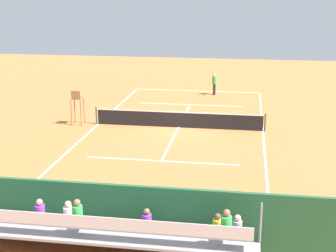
{
  "coord_description": "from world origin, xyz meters",
  "views": [
    {
      "loc": [
        -3.94,
        28.58,
        8.19
      ],
      "look_at": [
        0.0,
        4.0,
        1.2
      ],
      "focal_mm": 53.34,
      "sensor_mm": 36.0,
      "label": 1
    }
  ],
  "objects_px": {
    "bleacher_stand": "(113,234)",
    "tennis_player": "(214,82)",
    "tennis_net": "(179,119)",
    "equipment_bag": "(155,229)",
    "tennis_racket": "(208,96)",
    "tennis_ball_far": "(235,99)",
    "courtside_bench": "(217,222)",
    "umpire_chair": "(77,104)",
    "tennis_ball_near": "(242,103)"
  },
  "relations": [
    {
      "from": "tennis_ball_near",
      "to": "tennis_net",
      "type": "bearing_deg",
      "value": 62.62
    },
    {
      "from": "bleacher_stand",
      "to": "tennis_player",
      "type": "distance_m",
      "value": 25.12
    },
    {
      "from": "tennis_net",
      "to": "tennis_ball_far",
      "type": "relative_size",
      "value": 156.06
    },
    {
      "from": "courtside_bench",
      "to": "equipment_bag",
      "type": "distance_m",
      "value": 2.15
    },
    {
      "from": "courtside_bench",
      "to": "tennis_ball_near",
      "type": "bearing_deg",
      "value": -91.41
    },
    {
      "from": "tennis_player",
      "to": "tennis_ball_near",
      "type": "bearing_deg",
      "value": 129.13
    },
    {
      "from": "umpire_chair",
      "to": "courtside_bench",
      "type": "xyz_separation_m",
      "value": [
        -9.35,
        12.99,
        -0.76
      ]
    },
    {
      "from": "courtside_bench",
      "to": "tennis_ball_far",
      "type": "relative_size",
      "value": 27.27
    },
    {
      "from": "umpire_chair",
      "to": "equipment_bag",
      "type": "relative_size",
      "value": 2.38
    },
    {
      "from": "courtside_bench",
      "to": "equipment_bag",
      "type": "xyz_separation_m",
      "value": [
        2.11,
        0.13,
        -0.38
      ]
    },
    {
      "from": "bleacher_stand",
      "to": "tennis_player",
      "type": "height_order",
      "value": "bleacher_stand"
    },
    {
      "from": "tennis_net",
      "to": "tennis_racket",
      "type": "height_order",
      "value": "tennis_net"
    },
    {
      "from": "courtside_bench",
      "to": "bleacher_stand",
      "type": "bearing_deg",
      "value": 34.5
    },
    {
      "from": "courtside_bench",
      "to": "tennis_player",
      "type": "bearing_deg",
      "value": -85.79
    },
    {
      "from": "umpire_chair",
      "to": "equipment_bag",
      "type": "bearing_deg",
      "value": 118.9
    },
    {
      "from": "tennis_net",
      "to": "umpire_chair",
      "type": "distance_m",
      "value": 6.26
    },
    {
      "from": "tennis_net",
      "to": "tennis_ball_near",
      "type": "bearing_deg",
      "value": -117.38
    },
    {
      "from": "umpire_chair",
      "to": "tennis_ball_near",
      "type": "bearing_deg",
      "value": -143.34
    },
    {
      "from": "tennis_player",
      "to": "tennis_ball_far",
      "type": "relative_size",
      "value": 29.18
    },
    {
      "from": "tennis_net",
      "to": "tennis_player",
      "type": "distance_m",
      "value": 9.86
    },
    {
      "from": "tennis_net",
      "to": "tennis_ball_far",
      "type": "bearing_deg",
      "value": -110.56
    },
    {
      "from": "bleacher_stand",
      "to": "umpire_chair",
      "type": "xyz_separation_m",
      "value": [
        6.33,
        -15.06,
        0.38
      ]
    },
    {
      "from": "tennis_player",
      "to": "bleacher_stand",
      "type": "bearing_deg",
      "value": 86.98
    },
    {
      "from": "bleacher_stand",
      "to": "tennis_ball_far",
      "type": "xyz_separation_m",
      "value": [
        -3.03,
        -23.77,
        -0.9
      ]
    },
    {
      "from": "bleacher_stand",
      "to": "tennis_ball_near",
      "type": "relative_size",
      "value": 137.27
    },
    {
      "from": "tennis_player",
      "to": "tennis_racket",
      "type": "xyz_separation_m",
      "value": [
        0.47,
        0.53,
        -1.0
      ]
    },
    {
      "from": "tennis_net",
      "to": "bleacher_stand",
      "type": "xyz_separation_m",
      "value": [
        -0.13,
        15.35,
        0.43
      ]
    },
    {
      "from": "tennis_player",
      "to": "tennis_ball_far",
      "type": "xyz_separation_m",
      "value": [
        -1.7,
        1.32,
        -0.98
      ]
    },
    {
      "from": "equipment_bag",
      "to": "tennis_ball_near",
      "type": "xyz_separation_m",
      "value": [
        -2.61,
        -20.45,
        -0.15
      ]
    },
    {
      "from": "tennis_racket",
      "to": "bleacher_stand",
      "type": "bearing_deg",
      "value": 88.0
    },
    {
      "from": "equipment_bag",
      "to": "tennis_ball_far",
      "type": "height_order",
      "value": "equipment_bag"
    },
    {
      "from": "tennis_ball_near",
      "to": "equipment_bag",
      "type": "bearing_deg",
      "value": 82.73
    },
    {
      "from": "equipment_bag",
      "to": "tennis_racket",
      "type": "height_order",
      "value": "equipment_bag"
    },
    {
      "from": "umpire_chair",
      "to": "courtside_bench",
      "type": "distance_m",
      "value": 16.02
    },
    {
      "from": "tennis_ball_far",
      "to": "bleacher_stand",
      "type": "bearing_deg",
      "value": 82.75
    },
    {
      "from": "tennis_ball_far",
      "to": "tennis_net",
      "type": "bearing_deg",
      "value": 69.44
    },
    {
      "from": "tennis_net",
      "to": "tennis_ball_near",
      "type": "xyz_separation_m",
      "value": [
        -3.65,
        -7.05,
        -0.47
      ]
    },
    {
      "from": "bleacher_stand",
      "to": "tennis_net",
      "type": "bearing_deg",
      "value": -89.5
    },
    {
      "from": "equipment_bag",
      "to": "tennis_player",
      "type": "relative_size",
      "value": 0.47
    },
    {
      "from": "tennis_net",
      "to": "tennis_racket",
      "type": "bearing_deg",
      "value": -96.16
    },
    {
      "from": "courtside_bench",
      "to": "tennis_racket",
      "type": "xyz_separation_m",
      "value": [
        2.16,
        -22.48,
        -0.54
      ]
    },
    {
      "from": "bleacher_stand",
      "to": "tennis_racket",
      "type": "distance_m",
      "value": 24.59
    },
    {
      "from": "courtside_bench",
      "to": "umpire_chair",
      "type": "bearing_deg",
      "value": -54.24
    },
    {
      "from": "bleacher_stand",
      "to": "umpire_chair",
      "type": "distance_m",
      "value": 16.34
    },
    {
      "from": "tennis_player",
      "to": "courtside_bench",
      "type": "bearing_deg",
      "value": 94.21
    },
    {
      "from": "courtside_bench",
      "to": "tennis_ball_near",
      "type": "height_order",
      "value": "courtside_bench"
    },
    {
      "from": "tennis_racket",
      "to": "tennis_ball_far",
      "type": "height_order",
      "value": "tennis_ball_far"
    },
    {
      "from": "tennis_net",
      "to": "equipment_bag",
      "type": "relative_size",
      "value": 11.44
    },
    {
      "from": "tennis_player",
      "to": "tennis_ball_near",
      "type": "relative_size",
      "value": 29.18
    },
    {
      "from": "tennis_ball_near",
      "to": "bleacher_stand",
      "type": "bearing_deg",
      "value": 81.08
    }
  ]
}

